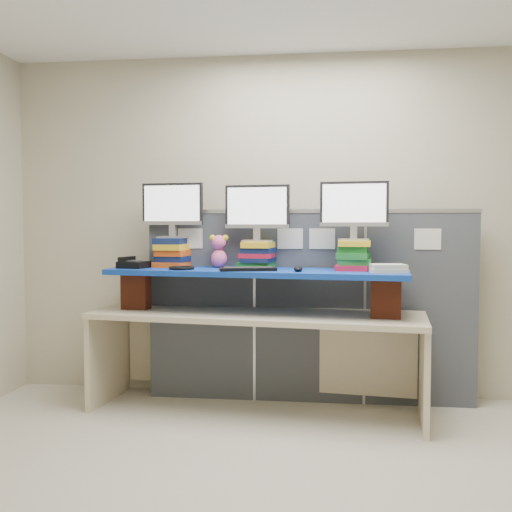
# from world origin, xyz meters

# --- Properties ---
(room) EXTENTS (5.00, 4.00, 2.80)m
(room) POSITION_xyz_m (0.00, 0.00, 1.40)
(room) COLOR beige
(room) RESTS_ON ground
(cubicle_partition) EXTENTS (2.60, 0.06, 1.53)m
(cubicle_partition) POSITION_xyz_m (-0.00, 1.78, 0.77)
(cubicle_partition) COLOR #3F434B
(cubicle_partition) RESTS_ON ground
(desk) EXTENTS (2.54, 1.01, 0.75)m
(desk) POSITION_xyz_m (-0.39, 1.49, 0.60)
(desk) COLOR beige
(desk) RESTS_ON ground
(brick_pier_left) EXTENTS (0.22, 0.14, 0.28)m
(brick_pier_left) POSITION_xyz_m (-1.34, 1.55, 0.89)
(brick_pier_left) COLOR maroon
(brick_pier_left) RESTS_ON desk
(brick_pier_right) EXTENTS (0.22, 0.14, 0.28)m
(brick_pier_right) POSITION_xyz_m (0.55, 1.33, 0.89)
(brick_pier_right) COLOR maroon
(brick_pier_right) RESTS_ON desk
(blue_board) EXTENTS (2.28, 0.81, 0.04)m
(blue_board) POSITION_xyz_m (-0.39, 1.49, 1.06)
(blue_board) COLOR #0B3E94
(blue_board) RESTS_ON brick_pier_left
(book_stack_left) EXTENTS (0.28, 0.33, 0.23)m
(book_stack_left) POSITION_xyz_m (-1.08, 1.69, 1.19)
(book_stack_left) COLOR #DE5014
(book_stack_left) RESTS_ON blue_board
(book_stack_center) EXTENTS (0.29, 0.32, 0.20)m
(book_stack_center) POSITION_xyz_m (-0.39, 1.61, 1.17)
(book_stack_center) COLOR #1D7026
(book_stack_center) RESTS_ON blue_board
(book_stack_right) EXTENTS (0.28, 0.34, 0.22)m
(book_stack_right) POSITION_xyz_m (0.33, 1.52, 1.18)
(book_stack_right) COLOR red
(book_stack_right) RESTS_ON blue_board
(monitor_left) EXTENTS (0.50, 0.16, 0.43)m
(monitor_left) POSITION_xyz_m (-1.08, 1.69, 1.55)
(monitor_left) COLOR #A0A0A5
(monitor_left) RESTS_ON book_stack_left
(monitor_center) EXTENTS (0.50, 0.16, 0.43)m
(monitor_center) POSITION_xyz_m (-0.39, 1.61, 1.52)
(monitor_center) COLOR #A0A0A5
(monitor_center) RESTS_ON book_stack_center
(monitor_right) EXTENTS (0.50, 0.16, 0.43)m
(monitor_right) POSITION_xyz_m (0.33, 1.52, 1.54)
(monitor_right) COLOR #A0A0A5
(monitor_right) RESTS_ON book_stack_right
(keyboard) EXTENTS (0.43, 0.23, 0.03)m
(keyboard) POSITION_xyz_m (-0.43, 1.35, 1.09)
(keyboard) COLOR black
(keyboard) RESTS_ON blue_board
(mouse) EXTENTS (0.09, 0.12, 0.04)m
(mouse) POSITION_xyz_m (-0.07, 1.33, 1.09)
(mouse) COLOR black
(mouse) RESTS_ON blue_board
(desk_phone) EXTENTS (0.24, 0.22, 0.09)m
(desk_phone) POSITION_xyz_m (-1.35, 1.52, 1.11)
(desk_phone) COLOR black
(desk_phone) RESTS_ON blue_board
(headset) EXTENTS (0.21, 0.21, 0.02)m
(headset) POSITION_xyz_m (-0.94, 1.42, 1.09)
(headset) COLOR black
(headset) RESTS_ON blue_board
(plush_toy) EXTENTS (0.15, 0.11, 0.26)m
(plush_toy) POSITION_xyz_m (-0.70, 1.64, 1.21)
(plush_toy) COLOR pink
(plush_toy) RESTS_ON blue_board
(binder_stack) EXTENTS (0.27, 0.23, 0.06)m
(binder_stack) POSITION_xyz_m (0.56, 1.31, 1.10)
(binder_stack) COLOR beige
(binder_stack) RESTS_ON blue_board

